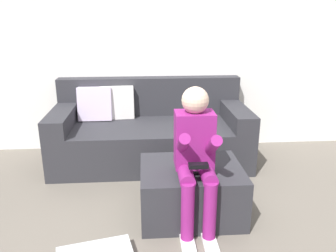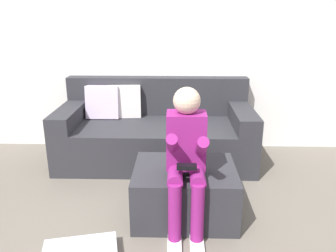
# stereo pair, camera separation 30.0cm
# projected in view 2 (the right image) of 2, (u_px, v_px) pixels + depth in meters

# --- Properties ---
(wall_back) EXTENTS (5.95, 0.10, 2.73)m
(wall_back) POSITION_uv_depth(u_px,v_px,m) (176.00, 33.00, 3.93)
(wall_back) COLOR white
(wall_back) RESTS_ON ground_plane
(couch_sectional) EXTENTS (2.10, 0.95, 0.88)m
(couch_sectional) POSITION_uv_depth(u_px,v_px,m) (155.00, 132.00, 3.82)
(couch_sectional) COLOR #2D2D33
(couch_sectional) RESTS_ON ground_plane
(ottoman) EXTENTS (0.81, 0.65, 0.41)m
(ottoman) POSITION_uv_depth(u_px,v_px,m) (185.00, 191.00, 2.77)
(ottoman) COLOR #2D2D33
(ottoman) RESTS_ON ground_plane
(person_seated) EXTENTS (0.29, 0.57, 1.09)m
(person_seated) POSITION_uv_depth(u_px,v_px,m) (186.00, 152.00, 2.49)
(person_seated) COLOR #8C1E72
(person_seated) RESTS_ON ground_plane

